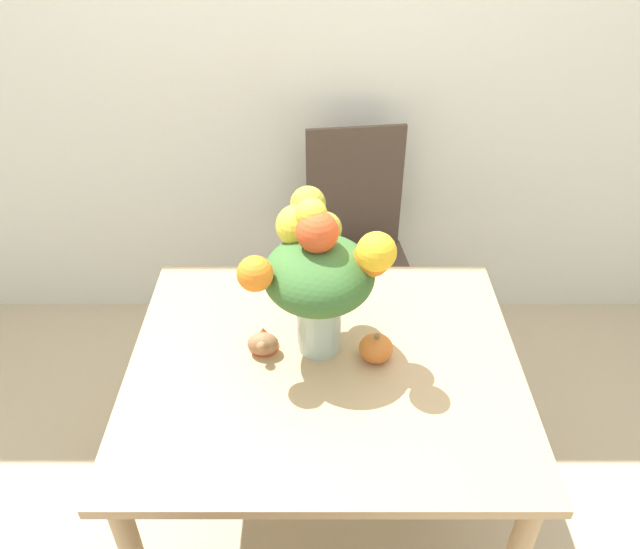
# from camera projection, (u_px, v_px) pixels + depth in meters

# --- Properties ---
(ground_plane) EXTENTS (12.00, 12.00, 0.00)m
(ground_plane) POSITION_uv_depth(u_px,v_px,m) (324.00, 510.00, 2.21)
(ground_plane) COLOR tan
(wall_back) EXTENTS (8.00, 0.06, 2.70)m
(wall_back) POSITION_uv_depth(u_px,v_px,m) (325.00, 23.00, 2.36)
(wall_back) COLOR silver
(wall_back) RESTS_ON ground_plane
(dining_table) EXTENTS (1.12, 0.95, 0.72)m
(dining_table) POSITION_uv_depth(u_px,v_px,m) (325.00, 388.00, 1.84)
(dining_table) COLOR tan
(dining_table) RESTS_ON ground_plane
(flower_vase) EXTENTS (0.40, 0.35, 0.47)m
(flower_vase) POSITION_uv_depth(u_px,v_px,m) (320.00, 271.00, 1.69)
(flower_vase) COLOR #B2CCBC
(flower_vase) RESTS_ON dining_table
(pumpkin) EXTENTS (0.10, 0.10, 0.09)m
(pumpkin) POSITION_uv_depth(u_px,v_px,m) (377.00, 348.00, 1.77)
(pumpkin) COLOR orange
(pumpkin) RESTS_ON dining_table
(turkey_figurine) EXTENTS (0.09, 0.12, 0.07)m
(turkey_figurine) POSITION_uv_depth(u_px,v_px,m) (264.00, 340.00, 1.80)
(turkey_figurine) COLOR #936642
(turkey_figurine) RESTS_ON dining_table
(dining_chair_near_window) EXTENTS (0.47, 0.47, 1.02)m
(dining_chair_near_window) POSITION_uv_depth(u_px,v_px,m) (359.00, 251.00, 2.61)
(dining_chair_near_window) COLOR #47382D
(dining_chair_near_window) RESTS_ON ground_plane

